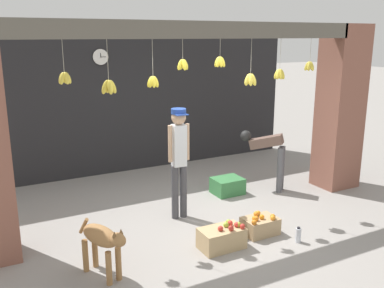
# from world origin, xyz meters

# --- Properties ---
(ground_plane) EXTENTS (60.00, 60.00, 0.00)m
(ground_plane) POSITION_xyz_m (0.00, 0.00, 0.00)
(ground_plane) COLOR gray
(shop_back_wall) EXTENTS (7.29, 0.12, 2.98)m
(shop_back_wall) POSITION_xyz_m (0.00, 3.05, 1.49)
(shop_back_wall) COLOR #232326
(shop_back_wall) RESTS_ON ground_plane
(shop_pillar_right) EXTENTS (0.70, 0.60, 2.98)m
(shop_pillar_right) POSITION_xyz_m (2.99, 0.30, 1.49)
(shop_pillar_right) COLOR brown
(shop_pillar_right) RESTS_ON ground_plane
(storefront_awning) EXTENTS (5.39, 0.30, 0.96)m
(storefront_awning) POSITION_xyz_m (0.01, 0.12, 2.80)
(storefront_awning) COLOR #5B564C
(dog) EXTENTS (0.44, 0.82, 0.69)m
(dog) POSITION_xyz_m (-1.83, -0.78, 0.47)
(dog) COLOR #9E7042
(dog) RESTS_ON ground_plane
(shopkeeper) EXTENTS (0.34, 0.29, 1.73)m
(shopkeeper) POSITION_xyz_m (-0.29, 0.33, 1.03)
(shopkeeper) COLOR #424247
(shopkeeper) RESTS_ON ground_plane
(worker_stooping) EXTENTS (0.64, 0.71, 1.08)m
(worker_stooping) POSITION_xyz_m (1.72, 0.70, 0.72)
(worker_stooping) COLOR #56565B
(worker_stooping) RESTS_ON ground_plane
(fruit_crate_oranges) EXTENTS (0.49, 0.35, 0.31)m
(fruit_crate_oranges) POSITION_xyz_m (0.49, -0.73, 0.13)
(fruit_crate_oranges) COLOR tan
(fruit_crate_oranges) RESTS_ON ground_plane
(fruit_crate_apples) EXTENTS (0.60, 0.36, 0.35)m
(fruit_crate_apples) POSITION_xyz_m (-0.22, -0.83, 0.15)
(fruit_crate_apples) COLOR tan
(fruit_crate_apples) RESTS_ON ground_plane
(produce_box_green) EXTENTS (0.52, 0.43, 0.29)m
(produce_box_green) POSITION_xyz_m (0.95, 0.87, 0.14)
(produce_box_green) COLOR #387A42
(produce_box_green) RESTS_ON ground_plane
(water_bottle) EXTENTS (0.08, 0.08, 0.22)m
(water_bottle) POSITION_xyz_m (0.80, -1.18, 0.10)
(water_bottle) COLOR silver
(water_bottle) RESTS_ON ground_plane
(wall_clock) EXTENTS (0.32, 0.03, 0.32)m
(wall_clock) POSITION_xyz_m (-0.67, 2.97, 2.38)
(wall_clock) COLOR black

